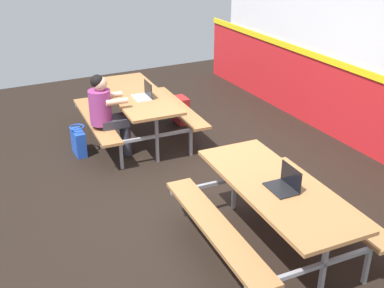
{
  "coord_description": "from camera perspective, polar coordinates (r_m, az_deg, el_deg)",
  "views": [
    {
      "loc": [
        4.72,
        -2.26,
        3.08
      ],
      "look_at": [
        0.0,
        0.16,
        0.55
      ],
      "focal_mm": 44.59,
      "sensor_mm": 36.0,
      "label": 1
    }
  ],
  "objects": [
    {
      "name": "ground_plane",
      "position": [
        6.07,
        -1.33,
        -5.07
      ],
      "size": [
        10.0,
        10.0,
        0.02
      ],
      "primitive_type": "cube",
      "color": "black"
    },
    {
      "name": "accent_backdrop",
      "position": [
        7.15,
        19.41,
        9.22
      ],
      "size": [
        8.0,
        0.14,
        2.6
      ],
      "color": "red",
      "rests_on": "ground"
    },
    {
      "name": "picnic_table_left",
      "position": [
        7.12,
        -6.53,
        4.77
      ],
      "size": [
        2.01,
        1.65,
        0.74
      ],
      "color": "#9E6B3D",
      "rests_on": "ground"
    },
    {
      "name": "picnic_table_right",
      "position": [
        4.77,
        9.82,
        -6.57
      ],
      "size": [
        2.01,
        1.65,
        0.74
      ],
      "color": "#9E6B3D",
      "rests_on": "ground"
    },
    {
      "name": "student_nearer",
      "position": [
        6.63,
        -10.24,
        4.11
      ],
      "size": [
        0.38,
        0.53,
        1.21
      ],
      "color": "#2D2D38",
      "rests_on": "ground"
    },
    {
      "name": "laptop_silver",
      "position": [
        6.88,
        -5.79,
        5.91
      ],
      "size": [
        0.33,
        0.24,
        0.22
      ],
      "color": "silver",
      "rests_on": "picnic_table_left"
    },
    {
      "name": "laptop_dark",
      "position": [
        4.62,
        11.0,
        -4.76
      ],
      "size": [
        0.33,
        0.24,
        0.22
      ],
      "color": "black",
      "rests_on": "picnic_table_right"
    },
    {
      "name": "backpack_dark",
      "position": [
        7.83,
        -1.25,
        4.05
      ],
      "size": [
        0.3,
        0.22,
        0.44
      ],
      "color": "maroon",
      "rests_on": "ground"
    },
    {
      "name": "tote_bag_bright",
      "position": [
        6.96,
        -13.41,
        0.26
      ],
      "size": [
        0.34,
        0.21,
        0.43
      ],
      "color": "#1E47B2",
      "rests_on": "ground"
    }
  ]
}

